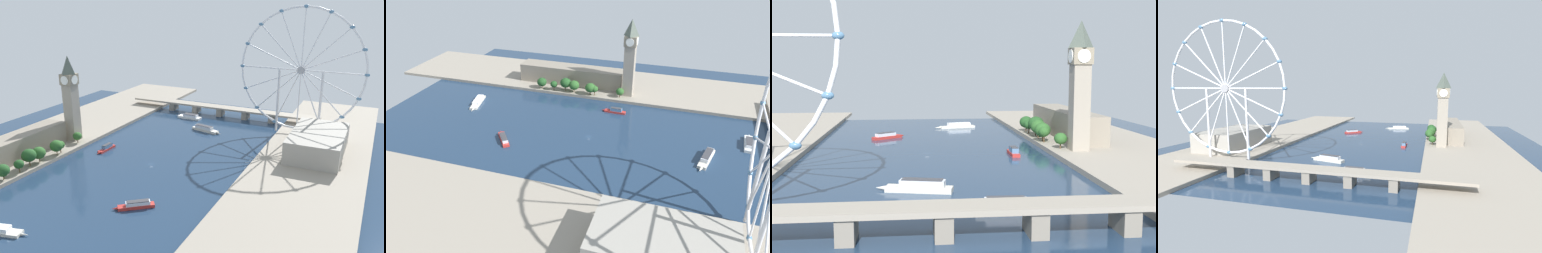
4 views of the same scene
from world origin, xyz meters
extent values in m
plane|color=#1E334C|center=(0.00, 0.00, 0.00)|extent=(413.62, 413.62, 0.00)
cube|color=gray|center=(-121.81, 0.00, 1.50)|extent=(90.00, 520.00, 3.00)
cube|color=gray|center=(121.81, 0.00, 1.50)|extent=(90.00, 520.00, 3.00)
cube|color=gray|center=(-94.17, 15.35, 29.68)|extent=(10.71, 10.71, 53.37)
cube|color=gray|center=(-94.17, 15.35, 61.42)|extent=(12.42, 12.42, 10.11)
pyramid|color=#4C564C|center=(-94.17, 15.35, 74.77)|extent=(11.24, 11.24, 16.59)
cylinder|color=white|center=(-94.17, 21.77, 61.42)|extent=(8.14, 0.50, 8.14)
cylinder|color=white|center=(-94.17, 8.93, 61.42)|extent=(8.14, 0.50, 8.14)
cylinder|color=white|center=(-87.75, 15.35, 61.42)|extent=(0.50, 8.14, 8.14)
cylinder|color=white|center=(-100.60, 15.35, 61.42)|extent=(0.50, 8.14, 8.14)
cube|color=gray|center=(-107.11, -51.61, 12.81)|extent=(22.00, 117.93, 19.62)
cylinder|color=#513823|center=(-82.35, -78.46, 4.59)|extent=(0.80, 0.80, 3.18)
ellipsoid|color=#1E471E|center=(-82.35, -78.46, 10.38)|extent=(10.50, 10.50, 9.45)
cylinder|color=#513823|center=(-81.22, -63.97, 4.95)|extent=(0.80, 0.80, 3.90)
ellipsoid|color=#1E471E|center=(-81.22, -63.97, 10.03)|extent=(7.81, 7.81, 7.03)
cylinder|color=#513823|center=(-83.53, -51.10, 5.30)|extent=(0.80, 0.80, 4.60)
ellipsoid|color=#1E471E|center=(-83.53, -51.10, 12.32)|extent=(11.79, 11.79, 10.61)
cylinder|color=#513823|center=(-82.92, -41.22, 4.77)|extent=(0.80, 0.80, 3.55)
ellipsoid|color=#285623|center=(-82.92, -41.22, 11.04)|extent=(11.24, 11.24, 10.12)
cylinder|color=#513823|center=(-81.21, -22.57, 4.81)|extent=(0.80, 0.80, 3.62)
ellipsoid|color=#285623|center=(-81.21, -22.57, 11.07)|extent=(11.13, 11.13, 10.01)
cylinder|color=#513823|center=(-81.05, -17.96, 5.18)|extent=(0.80, 0.80, 4.35)
ellipsoid|color=#285623|center=(-81.05, -17.96, 10.47)|extent=(7.79, 7.79, 7.01)
cylinder|color=#513823|center=(-84.64, 8.80, 4.60)|extent=(0.80, 0.80, 3.20)
ellipsoid|color=#285623|center=(-84.64, 8.80, 9.51)|extent=(8.29, 8.29, 7.46)
cylinder|color=silver|center=(66.04, 122.95, 66.78)|extent=(58.58, 1.26, 1.26)
cylinder|color=silver|center=(68.27, 122.95, 55.58)|extent=(54.60, 1.26, 23.58)
cylinder|color=silver|center=(74.61, 122.95, 46.08)|extent=(42.31, 1.26, 42.31)
cylinder|color=silver|center=(84.12, 122.95, 39.73)|extent=(23.58, 1.26, 54.60)
cylinder|color=silver|center=(95.32, 122.95, 37.50)|extent=(1.26, 1.26, 58.58)
cylinder|color=silver|center=(106.53, 122.95, 39.73)|extent=(23.58, 1.26, 54.60)
cylinder|color=silver|center=(116.03, 122.95, 46.08)|extent=(42.31, 1.26, 42.31)
ellipsoid|color=teal|center=(36.75, 122.95, 66.78)|extent=(4.80, 3.20, 3.20)
ellipsoid|color=teal|center=(41.21, 122.95, 44.37)|extent=(4.80, 3.20, 3.20)
ellipsoid|color=teal|center=(53.90, 122.95, 25.37)|extent=(4.80, 3.20, 3.20)
ellipsoid|color=teal|center=(72.91, 122.95, 12.67)|extent=(4.80, 3.20, 3.20)
ellipsoid|color=teal|center=(95.32, 122.95, 8.21)|extent=(4.80, 3.20, 3.20)
cylinder|color=silver|center=(115.83, 122.95, 34.89)|extent=(2.40, 2.40, 63.78)
cylinder|color=silver|center=(74.82, 122.95, 34.89)|extent=(2.40, 2.40, 63.78)
cube|color=gray|center=(122.83, 77.19, 12.72)|extent=(44.14, 78.46, 19.43)
cube|color=#B22D28|center=(-53.68, 11.11, 0.95)|extent=(5.17, 20.74, 1.89)
cone|color=#B22D28|center=(-53.85, -0.90, 0.95)|extent=(1.94, 3.75, 1.89)
cube|color=teal|center=(-53.67, 12.14, 3.33)|extent=(4.26, 11.48, 2.88)
cube|color=#38383D|center=(-53.67, 12.14, 5.00)|extent=(4.05, 10.34, 0.45)
cube|color=white|center=(-27.34, 132.78, 1.25)|extent=(27.38, 9.58, 2.50)
cone|color=white|center=(-42.97, 133.71, 1.25)|extent=(4.99, 2.78, 2.50)
cube|color=silver|center=(-25.99, 132.70, 3.73)|extent=(16.83, 7.68, 2.47)
cube|color=#38383D|center=(-25.99, 132.70, 5.20)|extent=(15.17, 7.27, 0.46)
cube|color=beige|center=(-31.08, -129.30, 0.93)|extent=(32.67, 14.67, 1.87)
cone|color=beige|center=(-13.10, -124.92, 0.93)|extent=(6.01, 3.17, 1.87)
cube|color=white|center=(-32.62, -129.67, 3.27)|extent=(21.24, 10.81, 2.80)
cube|color=#B22D28|center=(28.54, -68.04, 1.07)|extent=(22.66, 19.40, 2.14)
cone|color=#B22D28|center=(17.33, -76.81, 1.07)|extent=(4.79, 4.41, 2.14)
cube|color=silver|center=(29.50, -67.29, 3.31)|extent=(15.71, 13.69, 2.34)
cube|color=#38383D|center=(29.50, -67.29, 4.72)|extent=(14.28, 12.51, 0.47)
cube|color=beige|center=(6.76, 98.78, 1.24)|extent=(30.63, 13.40, 2.48)
cone|color=beige|center=(23.67, 94.76, 1.24)|extent=(5.81, 3.65, 2.48)
cube|color=silver|center=(5.31, 99.13, 3.96)|extent=(20.86, 10.10, 2.96)
cube|color=#38383D|center=(5.31, 99.13, 5.65)|extent=(18.85, 9.37, 0.42)
camera|label=1|loc=(167.19, -275.41, 137.83)|focal=38.70mm
camera|label=2|loc=(274.52, 78.82, 166.01)|focal=35.24mm
camera|label=3|loc=(9.79, 317.61, 55.56)|focal=47.09mm
camera|label=4|loc=(-85.06, 354.13, 68.91)|focal=28.15mm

